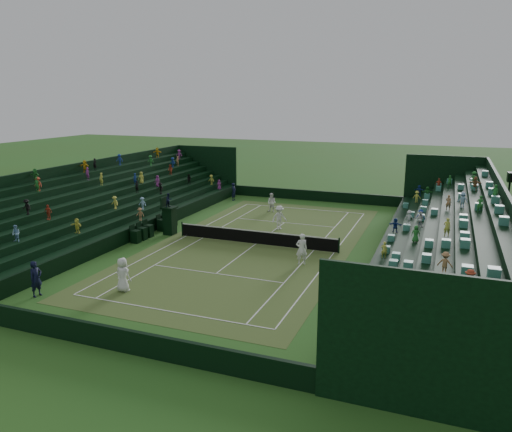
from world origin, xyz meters
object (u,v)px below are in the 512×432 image
(player_near_east, at_px, (302,249))
(player_far_west, at_px, (272,203))
(tennis_net, at_px, (256,237))
(umpire_chair, at_px, (169,217))
(player_far_east, at_px, (279,217))
(player_near_west, at_px, (123,275))

(player_near_east, bearing_deg, player_far_west, -92.19)
(tennis_net, distance_m, player_far_west, 9.93)
(umpire_chair, xyz_separation_m, player_far_east, (7.11, 4.29, -0.40))
(player_near_east, bearing_deg, umpire_chair, -44.57)
(tennis_net, height_order, player_near_east, player_near_east)
(umpire_chair, height_order, player_far_east, umpire_chair)
(tennis_net, height_order, player_near_west, player_near_west)
(player_far_west, relative_size, player_far_east, 0.91)
(tennis_net, bearing_deg, umpire_chair, 179.37)
(umpire_chair, height_order, player_near_west, umpire_chair)
(tennis_net, bearing_deg, player_far_east, 86.98)
(player_far_west, bearing_deg, player_far_east, -54.01)
(player_near_west, bearing_deg, player_near_east, -128.06)
(tennis_net, distance_m, player_far_east, 4.39)
(player_near_east, distance_m, player_far_east, 8.35)
(umpire_chair, relative_size, player_near_west, 1.69)
(tennis_net, distance_m, umpire_chair, 6.93)
(player_far_east, bearing_deg, umpire_chair, 167.68)
(umpire_chair, relative_size, player_far_east, 1.67)
(umpire_chair, height_order, player_near_east, umpire_chair)
(tennis_net, height_order, umpire_chair, umpire_chair)
(player_near_west, distance_m, player_far_east, 15.32)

